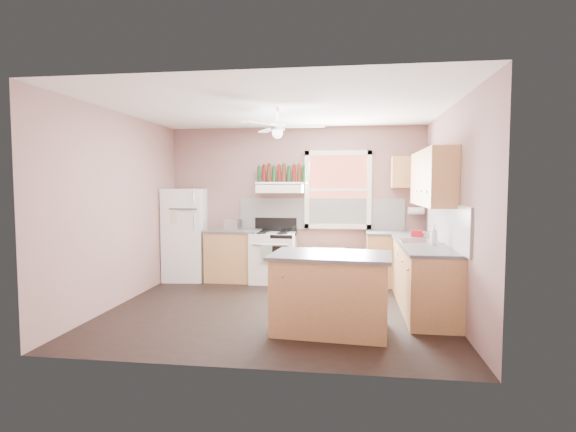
# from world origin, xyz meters

# --- Properties ---
(floor) EXTENTS (4.50, 4.50, 0.00)m
(floor) POSITION_xyz_m (0.00, 0.00, 0.00)
(floor) COLOR black
(floor) RESTS_ON ground
(ceiling) EXTENTS (4.50, 4.50, 0.00)m
(ceiling) POSITION_xyz_m (0.00, 0.00, 2.70)
(ceiling) COLOR white
(ceiling) RESTS_ON ground
(wall_back) EXTENTS (4.50, 0.05, 2.70)m
(wall_back) POSITION_xyz_m (0.00, 2.02, 1.35)
(wall_back) COLOR #83605B
(wall_back) RESTS_ON ground
(wall_right) EXTENTS (0.05, 4.00, 2.70)m
(wall_right) POSITION_xyz_m (2.27, 0.00, 1.35)
(wall_right) COLOR #83605B
(wall_right) RESTS_ON ground
(wall_left) EXTENTS (0.05, 4.00, 2.70)m
(wall_left) POSITION_xyz_m (-2.27, 0.00, 1.35)
(wall_left) COLOR #83605B
(wall_left) RESTS_ON ground
(backsplash_back) EXTENTS (2.90, 0.03, 0.55)m
(backsplash_back) POSITION_xyz_m (0.45, 1.99, 1.18)
(backsplash_back) COLOR white
(backsplash_back) RESTS_ON wall_back
(backsplash_right) EXTENTS (0.03, 2.60, 0.55)m
(backsplash_right) POSITION_xyz_m (2.23, 0.30, 1.18)
(backsplash_right) COLOR white
(backsplash_right) RESTS_ON wall_right
(window_view) EXTENTS (1.00, 0.02, 1.20)m
(window_view) POSITION_xyz_m (0.75, 1.98, 1.60)
(window_view) COLOR brown
(window_view) RESTS_ON wall_back
(window_frame) EXTENTS (1.16, 0.07, 1.36)m
(window_frame) POSITION_xyz_m (0.75, 1.96, 1.60)
(window_frame) COLOR white
(window_frame) RESTS_ON wall_back
(refrigerator) EXTENTS (0.76, 0.74, 1.62)m
(refrigerator) POSITION_xyz_m (-1.93, 1.66, 0.81)
(refrigerator) COLOR white
(refrigerator) RESTS_ON floor
(base_cabinet_left) EXTENTS (0.90, 0.60, 0.86)m
(base_cabinet_left) POSITION_xyz_m (-1.06, 1.70, 0.43)
(base_cabinet_left) COLOR #A97E46
(base_cabinet_left) RESTS_ON floor
(counter_left) EXTENTS (0.92, 0.62, 0.04)m
(counter_left) POSITION_xyz_m (-1.06, 1.70, 0.88)
(counter_left) COLOR #4A4A4D
(counter_left) RESTS_ON base_cabinet_left
(toaster) EXTENTS (0.32, 0.24, 0.18)m
(toaster) POSITION_xyz_m (-1.06, 1.67, 0.99)
(toaster) COLOR silver
(toaster) RESTS_ON counter_left
(stove) EXTENTS (0.76, 0.65, 0.86)m
(stove) POSITION_xyz_m (-0.35, 1.67, 0.43)
(stove) COLOR white
(stove) RESTS_ON floor
(range_hood) EXTENTS (0.78, 0.50, 0.14)m
(range_hood) POSITION_xyz_m (-0.23, 1.75, 1.62)
(range_hood) COLOR white
(range_hood) RESTS_ON wall_back
(bottle_shelf) EXTENTS (0.90, 0.26, 0.03)m
(bottle_shelf) POSITION_xyz_m (-0.23, 1.87, 1.72)
(bottle_shelf) COLOR white
(bottle_shelf) RESTS_ON range_hood
(cart) EXTENTS (0.60, 0.44, 0.56)m
(cart) POSITION_xyz_m (0.62, 1.75, 0.28)
(cart) COLOR #A97E46
(cart) RESTS_ON floor
(base_cabinet_corner) EXTENTS (1.00, 0.60, 0.86)m
(base_cabinet_corner) POSITION_xyz_m (1.75, 1.70, 0.43)
(base_cabinet_corner) COLOR #A97E46
(base_cabinet_corner) RESTS_ON floor
(base_cabinet_right) EXTENTS (0.60, 2.20, 0.86)m
(base_cabinet_right) POSITION_xyz_m (1.95, 0.30, 0.43)
(base_cabinet_right) COLOR #A97E46
(base_cabinet_right) RESTS_ON floor
(counter_corner) EXTENTS (1.02, 0.62, 0.04)m
(counter_corner) POSITION_xyz_m (1.75, 1.70, 0.88)
(counter_corner) COLOR #4A4A4D
(counter_corner) RESTS_ON base_cabinet_corner
(counter_right) EXTENTS (0.62, 2.22, 0.04)m
(counter_right) POSITION_xyz_m (1.94, 0.30, 0.88)
(counter_right) COLOR #4A4A4D
(counter_right) RESTS_ON base_cabinet_right
(sink) EXTENTS (0.55, 0.45, 0.03)m
(sink) POSITION_xyz_m (1.94, 0.50, 0.90)
(sink) COLOR silver
(sink) RESTS_ON counter_right
(faucet) EXTENTS (0.03, 0.03, 0.14)m
(faucet) POSITION_xyz_m (2.10, 0.50, 0.97)
(faucet) COLOR silver
(faucet) RESTS_ON sink
(upper_cabinet_right) EXTENTS (0.33, 1.80, 0.76)m
(upper_cabinet_right) POSITION_xyz_m (2.08, 0.50, 1.78)
(upper_cabinet_right) COLOR #A97E46
(upper_cabinet_right) RESTS_ON wall_right
(upper_cabinet_corner) EXTENTS (0.60, 0.33, 0.52)m
(upper_cabinet_corner) POSITION_xyz_m (1.95, 1.83, 1.90)
(upper_cabinet_corner) COLOR #A97E46
(upper_cabinet_corner) RESTS_ON wall_back
(paper_towel) EXTENTS (0.26, 0.12, 0.12)m
(paper_towel) POSITION_xyz_m (2.07, 1.86, 1.25)
(paper_towel) COLOR white
(paper_towel) RESTS_ON wall_back
(island) EXTENTS (1.35, 0.91, 0.86)m
(island) POSITION_xyz_m (0.75, -0.81, 0.43)
(island) COLOR #A97E46
(island) RESTS_ON floor
(island_top) EXTENTS (1.43, 1.00, 0.04)m
(island_top) POSITION_xyz_m (0.75, -0.81, 0.88)
(island_top) COLOR #4A4A4D
(island_top) RESTS_ON island
(ceiling_fan_hub) EXTENTS (0.20, 0.20, 0.08)m
(ceiling_fan_hub) POSITION_xyz_m (0.00, 0.00, 2.45)
(ceiling_fan_hub) COLOR white
(ceiling_fan_hub) RESTS_ON ceiling
(soap_bottle) EXTENTS (0.14, 0.14, 0.27)m
(soap_bottle) POSITION_xyz_m (2.06, 0.12, 1.03)
(soap_bottle) COLOR silver
(soap_bottle) RESTS_ON counter_right
(red_caddy) EXTENTS (0.19, 0.14, 0.10)m
(red_caddy) POSITION_xyz_m (1.98, 1.06, 0.95)
(red_caddy) COLOR #B20F1A
(red_caddy) RESTS_ON counter_right
(wine_bottles) EXTENTS (0.86, 0.06, 0.31)m
(wine_bottles) POSITION_xyz_m (-0.23, 1.87, 1.88)
(wine_bottles) COLOR #143819
(wine_bottles) RESTS_ON bottle_shelf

